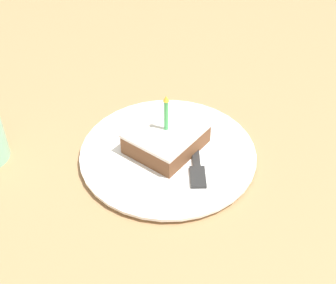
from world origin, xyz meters
TOP-DOWN VIEW (x-y plane):
  - ground_plane at (0.00, 0.00)m, footprint 2.40×2.40m
  - plate at (-0.03, 0.03)m, footprint 0.29×0.29m
  - cake_slice at (-0.02, 0.02)m, footprint 0.10×0.12m
  - fork at (-0.07, 0.01)m, footprint 0.12×0.14m

SIDE VIEW (x-z plane):
  - ground_plane at x=0.00m, z-range -0.04..0.00m
  - plate at x=-0.03m, z-range 0.00..0.01m
  - fork at x=-0.07m, z-range 0.01..0.02m
  - cake_slice at x=-0.02m, z-range -0.02..0.08m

